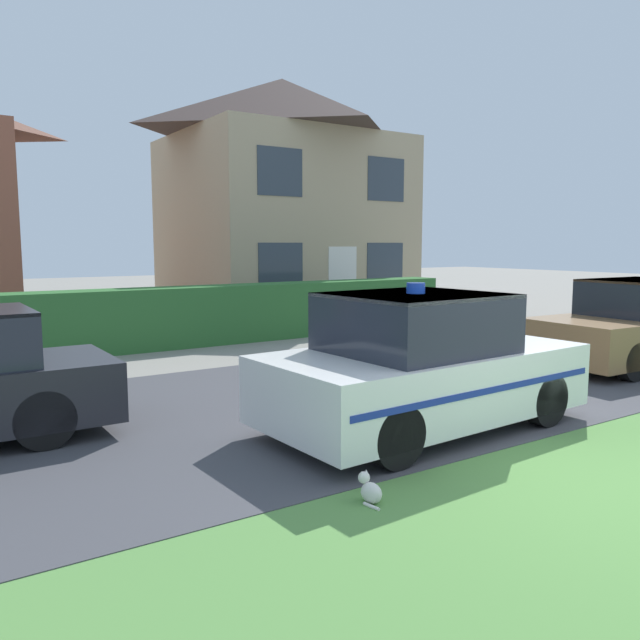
% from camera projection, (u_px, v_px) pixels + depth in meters
% --- Properties ---
extents(ground_plane, '(80.00, 80.00, 0.00)m').
position_uv_depth(ground_plane, '(612.00, 484.00, 5.66)').
color(ground_plane, gray).
extents(road_strip, '(28.00, 5.72, 0.01)m').
position_uv_depth(road_strip, '(350.00, 395.00, 9.01)').
color(road_strip, '#424247').
rests_on(road_strip, ground).
extents(lawn_verge, '(28.00, 2.72, 0.01)m').
position_uv_depth(lawn_verge, '(630.00, 490.00, 5.52)').
color(lawn_verge, '#568C42').
rests_on(lawn_verge, ground).
extents(garden_hedge, '(13.54, 0.85, 1.27)m').
position_uv_depth(garden_hedge, '(190.00, 316.00, 13.36)').
color(garden_hedge, '#2D662D').
rests_on(garden_hedge, ground).
extents(police_car, '(3.99, 2.03, 1.72)m').
position_uv_depth(police_car, '(421.00, 366.00, 7.29)').
color(police_car, black).
rests_on(police_car, road_strip).
extents(cat, '(0.18, 0.31, 0.26)m').
position_uv_depth(cat, '(370.00, 490.00, 5.25)').
color(cat, silver).
rests_on(cat, ground).
extents(neighbour_car_near, '(3.98, 1.97, 1.52)m').
position_uv_depth(neighbour_car_near, '(636.00, 325.00, 11.13)').
color(neighbour_car_near, black).
rests_on(neighbour_car_near, road_strip).
extents(house_right, '(7.07, 6.43, 7.46)m').
position_uv_depth(house_right, '(283.00, 194.00, 20.49)').
color(house_right, tan).
rests_on(house_right, ground).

